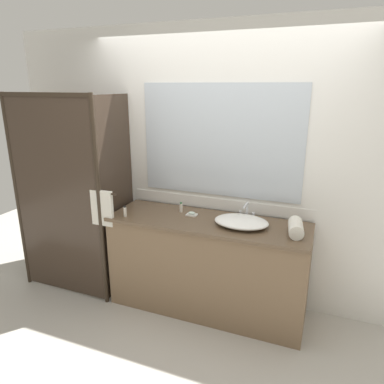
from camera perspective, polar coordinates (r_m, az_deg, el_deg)
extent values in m
plane|color=#B7B2A8|center=(3.59, 2.34, -18.13)|extent=(8.00, 8.00, 0.00)
cube|color=silver|center=(3.35, 4.57, 3.78)|extent=(4.40, 0.05, 2.60)
cube|color=silver|center=(3.42, 4.29, -1.96)|extent=(1.80, 0.01, 0.11)
cube|color=silver|center=(3.27, 4.52, 8.19)|extent=(1.52, 0.01, 1.03)
cube|color=brown|center=(3.36, 2.49, -11.96)|extent=(1.80, 0.56, 0.87)
cube|color=brown|center=(3.16, 2.54, -4.89)|extent=(1.80, 0.58, 0.03)
cylinder|color=#2D2319|center=(3.98, -26.47, -0.33)|extent=(0.04, 0.04, 2.00)
cylinder|color=#2D2319|center=(3.32, -14.72, -2.26)|extent=(0.04, 0.04, 2.00)
cube|color=#2D2319|center=(3.47, -22.89, 14.35)|extent=(1.00, 0.04, 0.04)
cube|color=#382B21|center=(3.63, -21.13, -1.22)|extent=(0.96, 0.01, 1.96)
cube|color=#382B21|center=(3.54, -12.04, -0.86)|extent=(0.01, 0.57, 1.96)
cylinder|color=#2D2319|center=(3.28, -14.51, -0.11)|extent=(0.32, 0.02, 0.02)
cube|color=silver|center=(3.32, -14.32, -2.53)|extent=(0.22, 0.04, 0.33)
ellipsoid|color=white|center=(3.06, 7.98, -4.76)|extent=(0.47, 0.34, 0.08)
cube|color=silver|center=(3.25, 8.83, -3.98)|extent=(0.17, 0.04, 0.02)
cylinder|color=silver|center=(3.23, 8.88, -2.81)|extent=(0.02, 0.02, 0.12)
cylinder|color=silver|center=(3.15, 8.65, -2.15)|extent=(0.02, 0.14, 0.02)
cylinder|color=silver|center=(3.26, 7.82, -3.37)|extent=(0.02, 0.02, 0.04)
cylinder|color=silver|center=(3.23, 9.89, -3.63)|extent=(0.02, 0.02, 0.04)
cube|color=silver|center=(3.27, -0.04, -3.70)|extent=(0.10, 0.07, 0.01)
ellipsoid|color=silver|center=(3.27, -0.04, -3.40)|extent=(0.07, 0.04, 0.02)
cylinder|color=silver|center=(3.35, -1.78, -2.56)|extent=(0.03, 0.03, 0.08)
cylinder|color=#2D6638|center=(3.33, -1.79, -1.79)|extent=(0.02, 0.02, 0.01)
cylinder|color=silver|center=(3.29, -10.77, -3.17)|extent=(0.03, 0.03, 0.09)
cylinder|color=black|center=(3.27, -10.82, -2.33)|extent=(0.02, 0.02, 0.01)
cylinder|color=silver|center=(2.97, 16.44, -5.56)|extent=(0.15, 0.27, 0.12)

